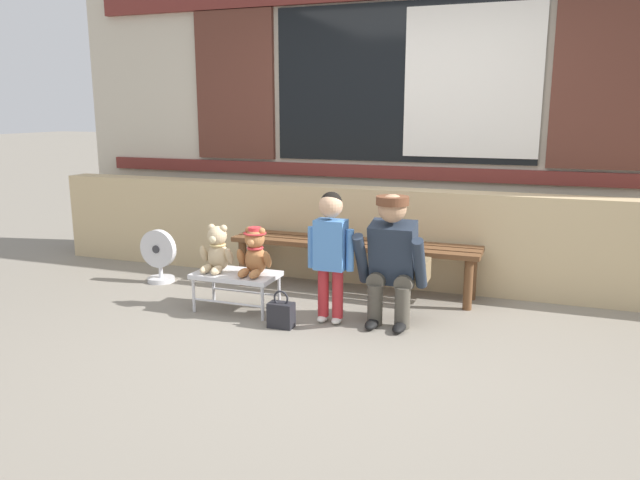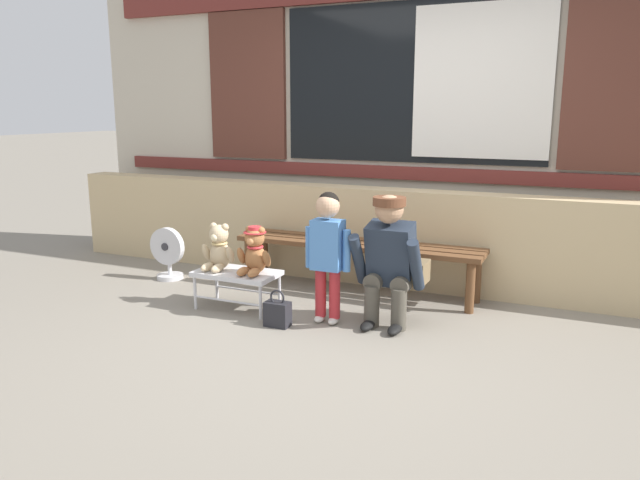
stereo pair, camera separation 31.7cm
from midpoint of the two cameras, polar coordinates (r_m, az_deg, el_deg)
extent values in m
plane|color=gray|center=(4.21, 3.03, -9.14)|extent=(60.00, 60.00, 0.00)
cube|color=tan|center=(5.40, 8.56, 0.22)|extent=(6.72, 0.25, 0.85)
cube|color=beige|center=(5.79, 10.41, 13.47)|extent=(6.86, 0.20, 3.36)
cube|color=maroon|center=(5.70, 9.84, 6.16)|extent=(6.31, 0.04, 0.12)
cube|color=black|center=(5.68, 10.15, 14.21)|extent=(2.40, 0.03, 1.40)
cube|color=silver|center=(5.55, 16.47, 13.96)|extent=(1.17, 0.02, 1.29)
cube|color=#562D23|center=(6.30, -5.32, 14.12)|extent=(0.84, 0.05, 1.43)
cube|color=#562D23|center=(5.50, 27.79, 13.10)|extent=(0.84, 0.05, 1.43)
cube|color=brown|center=(4.98, 4.74, -0.74)|extent=(2.10, 0.11, 0.04)
cube|color=brown|center=(5.11, 5.28, -0.42)|extent=(2.10, 0.11, 0.04)
cube|color=brown|center=(5.25, 5.78, -0.11)|extent=(2.10, 0.11, 0.04)
cylinder|color=brown|center=(5.43, -5.00, -2.07)|extent=(0.07, 0.07, 0.40)
cylinder|color=brown|center=(5.66, -3.62, -1.43)|extent=(0.07, 0.07, 0.40)
cylinder|color=brown|center=(4.82, 15.68, -4.32)|extent=(0.07, 0.07, 0.40)
cylinder|color=brown|center=(5.09, 16.16, -3.48)|extent=(0.07, 0.07, 0.40)
cube|color=silver|center=(4.75, -5.87, -3.14)|extent=(0.64, 0.36, 0.04)
cylinder|color=silver|center=(4.81, -9.73, -4.89)|extent=(0.02, 0.02, 0.26)
cylinder|color=silver|center=(5.05, -7.84, -4.00)|extent=(0.02, 0.02, 0.26)
cylinder|color=silver|center=(4.53, -3.58, -5.84)|extent=(0.02, 0.02, 0.26)
cylinder|color=silver|center=(4.78, -1.91, -4.83)|extent=(0.02, 0.02, 0.26)
cylinder|color=silver|center=(4.67, -6.74, -5.68)|extent=(0.58, 0.02, 0.02)
cylinder|color=silver|center=(4.92, -4.95, -4.71)|extent=(0.58, 0.02, 0.02)
ellipsoid|color=#CCB289|center=(4.81, -7.44, -1.40)|extent=(0.17, 0.14, 0.22)
sphere|color=#CCB289|center=(4.77, -7.56, 0.52)|extent=(0.15, 0.15, 0.15)
sphere|color=#FFEEBB|center=(4.72, -7.89, 0.26)|extent=(0.06, 0.06, 0.06)
sphere|color=#CCB289|center=(4.79, -8.05, 1.28)|extent=(0.06, 0.06, 0.06)
ellipsoid|color=#CCB289|center=(4.84, -8.74, -1.11)|extent=(0.06, 0.11, 0.16)
ellipsoid|color=#CCB289|center=(4.76, -8.62, -2.52)|extent=(0.06, 0.15, 0.06)
sphere|color=#CCB289|center=(4.74, -6.97, 1.18)|extent=(0.06, 0.06, 0.06)
ellipsoid|color=#CCB289|center=(4.72, -6.50, -1.37)|extent=(0.06, 0.11, 0.16)
ellipsoid|color=#CCB289|center=(4.71, -7.66, -2.64)|extent=(0.06, 0.15, 0.06)
torus|color=#D6B775|center=(4.78, -7.50, -0.31)|extent=(0.13, 0.13, 0.02)
ellipsoid|color=#A86B3D|center=(4.65, -4.07, -1.79)|extent=(0.17, 0.14, 0.22)
sphere|color=#A86B3D|center=(4.61, -4.16, 0.19)|extent=(0.15, 0.15, 0.15)
sphere|color=#E1955B|center=(4.56, -4.48, -0.08)|extent=(0.06, 0.06, 0.06)
sphere|color=#A86B3D|center=(4.63, -4.69, 0.98)|extent=(0.06, 0.06, 0.06)
ellipsoid|color=#A86B3D|center=(4.68, -5.44, -1.49)|extent=(0.06, 0.11, 0.16)
ellipsoid|color=#A86B3D|center=(4.60, -5.25, -2.95)|extent=(0.06, 0.15, 0.06)
sphere|color=#A86B3D|center=(4.58, -3.54, 0.88)|extent=(0.06, 0.06, 0.06)
ellipsoid|color=#A86B3D|center=(4.57, -3.04, -1.76)|extent=(0.06, 0.11, 0.16)
ellipsoid|color=#A86B3D|center=(4.55, -4.22, -3.08)|extent=(0.06, 0.15, 0.06)
torus|color=red|center=(4.63, -4.12, -0.66)|extent=(0.13, 0.13, 0.02)
cylinder|color=red|center=(4.60, -4.14, 0.71)|extent=(0.17, 0.17, 0.01)
cylinder|color=red|center=(4.60, -4.15, 0.98)|extent=(0.10, 0.10, 0.04)
cylinder|color=#B7282D|center=(4.46, 2.10, -4.91)|extent=(0.08, 0.08, 0.36)
ellipsoid|color=silver|center=(4.50, 1.99, -7.35)|extent=(0.07, 0.12, 0.05)
cylinder|color=#B7282D|center=(4.42, 3.43, -5.08)|extent=(0.08, 0.08, 0.36)
ellipsoid|color=silver|center=(4.47, 3.31, -7.54)|extent=(0.07, 0.12, 0.05)
cube|color=#4C84CC|center=(4.35, 2.81, -0.46)|extent=(0.22, 0.15, 0.36)
cylinder|color=#4C84CC|center=(4.41, 1.05, -0.67)|extent=(0.06, 0.06, 0.30)
cylinder|color=#4C84CC|center=(4.31, 4.60, -1.02)|extent=(0.06, 0.06, 0.30)
sphere|color=tan|center=(4.30, 2.85, 3.19)|extent=(0.17, 0.17, 0.17)
sphere|color=black|center=(4.30, 2.91, 3.47)|extent=(0.16, 0.16, 0.16)
cylinder|color=#4C473D|center=(4.41, 6.91, -6.14)|extent=(0.11, 0.11, 0.30)
cylinder|color=#4C473D|center=(4.49, 7.50, -3.56)|extent=(0.13, 0.32, 0.13)
ellipsoid|color=black|center=(4.38, 6.56, -7.93)|extent=(0.09, 0.20, 0.06)
cylinder|color=#4C473D|center=(4.36, 9.44, -6.44)|extent=(0.11, 0.11, 0.30)
cylinder|color=#4C473D|center=(4.44, 9.98, -3.82)|extent=(0.13, 0.32, 0.13)
ellipsoid|color=black|center=(4.33, 9.11, -8.26)|extent=(0.09, 0.20, 0.06)
cube|color=#232D3D|center=(4.39, 8.71, -1.28)|extent=(0.32, 0.30, 0.47)
cylinder|color=#232D3D|center=(4.36, 5.69, -1.81)|extent=(0.08, 0.28, 0.40)
cylinder|color=#232D3D|center=(4.26, 11.06, -2.35)|extent=(0.08, 0.28, 0.40)
sphere|color=tan|center=(4.26, 8.60, 2.84)|extent=(0.20, 0.20, 0.20)
cylinder|color=brown|center=(4.25, 8.62, 3.58)|extent=(0.23, 0.23, 0.06)
cube|color=brown|center=(4.46, 11.32, -3.00)|extent=(0.10, 0.22, 0.16)
cube|color=#232328|center=(4.40, -1.92, -6.95)|extent=(0.18, 0.11, 0.18)
torus|color=#232328|center=(4.36, -1.93, -5.39)|extent=(0.11, 0.01, 0.11)
cylinder|color=silver|center=(5.74, -12.28, -3.36)|extent=(0.24, 0.24, 0.04)
cylinder|color=silver|center=(5.73, -12.31, -2.68)|extent=(0.04, 0.04, 0.10)
cylinder|color=silver|center=(5.66, -12.53, -0.57)|extent=(0.34, 0.06, 0.34)
cylinder|color=#333338|center=(5.66, -12.53, -0.57)|extent=(0.07, 0.08, 0.07)
camera|label=1|loc=(0.16, -88.05, 0.42)|focal=34.31mm
camera|label=2|loc=(0.16, 91.95, -0.42)|focal=34.31mm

